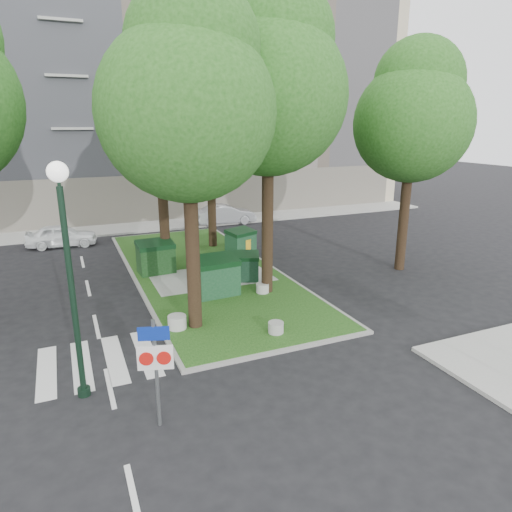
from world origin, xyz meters
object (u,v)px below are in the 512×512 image
bollard_mid (276,327)px  street_lamp (68,256)px  dumpster_a (156,257)px  tree_median_near_left (189,94)px  dumpster_c (243,267)px  bollard_left (177,322)px  dumpster_b (216,276)px  bollard_right (262,288)px  tree_median_near_right (270,80)px  litter_bin (246,247)px  car_silver (225,214)px  car_white (62,236)px  tree_street_right (414,112)px  tree_median_mid (160,112)px  traffic_sign_pole (156,359)px  dumpster_d (241,242)px  tree_median_far (210,85)px

bollard_mid → street_lamp: (-5.82, -1.08, 3.32)m
dumpster_a → tree_median_near_left: bearing=-92.3°
tree_median_near_left → dumpster_c: size_ratio=6.82×
dumpster_c → bollard_left: 5.20m
tree_median_near_left → dumpster_c: (3.06, 3.57, -6.62)m
dumpster_b → bollard_right: 1.89m
tree_median_near_right → street_lamp: size_ratio=1.99×
bollard_left → litter_bin: size_ratio=0.75×
dumpster_b → car_silver: 13.35m
dumpster_b → street_lamp: bearing=-139.4°
bollard_left → car_white: bearing=103.9°
tree_street_right → tree_median_mid: bearing=158.2°
dumpster_b → bollard_right: (1.72, -0.53, -0.56)m
bollard_left → bollard_mid: size_ratio=1.22×
dumpster_c → bollard_right: size_ratio=3.01×
dumpster_a → traffic_sign_pole: traffic_sign_pole is taller
bollard_left → dumpster_c: bearing=43.7°
bollard_left → street_lamp: (-3.02, -2.64, 3.28)m
car_white → dumpster_b: bearing=-148.3°
tree_median_near_right → tree_median_mid: tree_median_near_right is taller
dumpster_d → car_silver: dumpster_d is taller
bollard_mid → car_silver: bearing=75.8°
tree_median_near_right → tree_median_far: size_ratio=0.96×
bollard_left → bollard_mid: bearing=-29.1°
car_silver → street_lamp: bearing=153.9°
traffic_sign_pole → car_white: traffic_sign_pole is taller
dumpster_a → bollard_mid: 7.93m
dumpster_a → tree_median_far: bearing=38.6°
bollard_right → dumpster_a: bearing=128.7°
street_lamp → tree_median_near_left: bearing=35.6°
tree_median_far → bollard_left: (-4.39, -9.51, -7.99)m
tree_street_right → litter_bin: bearing=142.2°
bollard_right → car_white: bearing=122.6°
dumpster_d → bollard_left: 8.94m
litter_bin → dumpster_b: bearing=-124.1°
tree_median_mid → bollard_right: tree_median_mid is taller
tree_median_mid → car_white: tree_median_mid is taller
bollard_left → bollard_right: 4.31m
dumpster_b → tree_median_far: bearing=68.7°
tree_median_far → tree_median_near_right: bearing=-91.5°
tree_median_far → dumpster_c: (-0.64, -5.93, -7.62)m
bollard_right → car_silver: bearing=76.6°
tree_street_right → dumpster_c: (-7.44, 1.07, -6.28)m
tree_street_right → dumpster_b: 10.92m
tree_median_near_left → tree_street_right: tree_median_near_left is taller
bollard_mid → tree_median_mid: bearing=101.3°
dumpster_a → dumpster_b: size_ratio=0.95×
tree_median_near_right → dumpster_d: 9.03m
tree_median_near_right → car_white: 15.13m
dumpster_d → car_silver: size_ratio=0.42×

